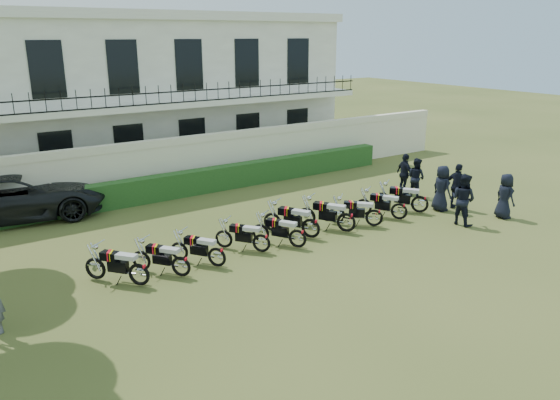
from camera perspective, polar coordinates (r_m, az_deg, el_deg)
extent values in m
plane|color=#3D4B1E|center=(17.12, 1.09, -5.06)|extent=(100.00, 100.00, 0.00)
cube|color=#EBE1C5|center=(23.50, -10.25, 3.37)|extent=(30.00, 0.30, 2.00)
cube|color=#EBE1C5|center=(23.26, -10.40, 6.12)|extent=(30.00, 0.35, 0.30)
cube|color=#18441A|center=(23.34, -7.14, 2.15)|extent=(18.00, 0.60, 1.00)
cube|color=white|center=(28.61, -15.57, 10.52)|extent=(20.00, 8.00, 7.00)
cube|color=white|center=(28.47, -16.18, 17.92)|extent=(20.40, 8.40, 0.40)
cube|color=white|center=(24.24, -11.85, 9.71)|extent=(20.00, 1.40, 0.25)
cube|color=black|center=(23.58, -11.32, 11.01)|extent=(20.00, 0.05, 0.05)
cube|color=black|center=(23.63, -11.25, 9.93)|extent=(20.00, 0.05, 0.05)
cube|color=black|center=(23.92, -22.24, 4.08)|extent=(1.30, 0.12, 2.20)
cube|color=black|center=(23.47, -23.21, 12.43)|extent=(1.30, 0.12, 2.20)
cube|color=black|center=(24.69, -15.45, 5.11)|extent=(1.30, 0.12, 2.20)
cube|color=black|center=(24.25, -16.11, 13.22)|extent=(1.30, 0.12, 2.20)
cube|color=black|center=(25.78, -9.14, 5.99)|extent=(1.30, 0.12, 2.20)
cube|color=black|center=(25.36, -9.51, 13.77)|extent=(1.30, 0.12, 2.20)
cube|color=black|center=(27.16, -3.38, 6.73)|extent=(1.30, 0.12, 2.20)
cube|color=black|center=(26.76, -3.51, 14.12)|extent=(1.30, 0.12, 2.20)
cube|color=black|center=(28.79, 1.79, 7.34)|extent=(1.30, 0.12, 2.20)
cube|color=black|center=(28.42, 1.85, 14.31)|extent=(1.30, 0.12, 2.20)
torus|color=black|center=(14.70, -12.25, -8.03)|extent=(0.47, 0.54, 0.63)
torus|color=black|center=(15.35, -16.65, -7.26)|extent=(0.47, 0.54, 0.63)
cube|color=black|center=(14.93, -14.38, -7.14)|extent=(0.50, 0.55, 0.31)
cube|color=black|center=(14.94, -15.23, -6.03)|extent=(0.50, 0.53, 0.23)
cube|color=red|center=(14.93, -15.24, -6.00)|extent=(0.21, 0.28, 0.24)
cube|color=yellow|center=(14.90, -15.04, -6.03)|extent=(0.19, 0.26, 0.24)
cube|color=#B7B7B7|center=(14.67, -13.53, -6.16)|extent=(0.55, 0.59, 0.12)
cylinder|color=silver|center=(14.99, -16.40, -4.77)|extent=(0.50, 0.41, 0.03)
torus|color=black|center=(15.03, -8.19, -7.29)|extent=(0.42, 0.52, 0.59)
torus|color=black|center=(15.61, -12.32, -6.59)|extent=(0.42, 0.52, 0.59)
cube|color=black|center=(15.23, -10.17, -6.47)|extent=(0.46, 0.53, 0.29)
cube|color=black|center=(15.23, -10.95, -5.45)|extent=(0.46, 0.50, 0.21)
cube|color=red|center=(15.23, -10.95, -5.41)|extent=(0.21, 0.26, 0.22)
cube|color=yellow|center=(15.20, -10.76, -5.44)|extent=(0.18, 0.24, 0.22)
cube|color=#B7B7B7|center=(15.00, -9.35, -5.57)|extent=(0.50, 0.56, 0.12)
cylinder|color=silver|center=(15.28, -12.02, -4.28)|extent=(0.48, 0.37, 0.03)
torus|color=black|center=(15.52, -4.57, -6.38)|extent=(0.40, 0.52, 0.58)
torus|color=black|center=(16.05, -8.57, -5.71)|extent=(0.40, 0.52, 0.58)
cube|color=black|center=(15.70, -6.47, -5.59)|extent=(0.44, 0.53, 0.28)
cube|color=black|center=(15.70, -7.21, -4.61)|extent=(0.45, 0.49, 0.21)
cube|color=red|center=(15.70, -7.21, -4.58)|extent=(0.21, 0.25, 0.22)
cube|color=yellow|center=(15.67, -7.03, -4.61)|extent=(0.19, 0.24, 0.22)
cube|color=#B7B7B7|center=(15.48, -5.66, -4.73)|extent=(0.48, 0.56, 0.11)
cylinder|color=silver|center=(15.74, -8.22, -3.49)|extent=(0.48, 0.35, 0.03)
torus|color=black|center=(16.52, 0.08, -4.84)|extent=(0.43, 0.50, 0.58)
torus|color=black|center=(16.89, -3.94, -4.38)|extent=(0.43, 0.50, 0.58)
cube|color=black|center=(16.62, -1.80, -4.18)|extent=(0.46, 0.51, 0.28)
cube|color=black|center=(16.60, -2.52, -3.27)|extent=(0.46, 0.49, 0.21)
cube|color=red|center=(16.60, -2.53, -3.24)|extent=(0.20, 0.26, 0.22)
cube|color=yellow|center=(16.58, -2.34, -3.26)|extent=(0.17, 0.24, 0.22)
cube|color=#B7B7B7|center=(16.44, -0.96, -3.32)|extent=(0.50, 0.55, 0.11)
cylinder|color=silver|center=(16.60, -3.53, -2.24)|extent=(0.46, 0.38, 0.03)
torus|color=black|center=(16.81, 3.85, -4.45)|extent=(0.39, 0.55, 0.60)
torus|color=black|center=(17.25, -0.12, -3.84)|extent=(0.39, 0.55, 0.60)
cube|color=black|center=(16.95, 2.00, -3.70)|extent=(0.43, 0.55, 0.29)
cube|color=black|center=(16.94, 1.30, -2.76)|extent=(0.45, 0.51, 0.21)
cube|color=red|center=(16.94, 1.30, -2.73)|extent=(0.22, 0.26, 0.22)
cube|color=yellow|center=(16.92, 1.48, -2.76)|extent=(0.20, 0.24, 0.22)
cube|color=#B7B7B7|center=(16.76, 2.85, -2.86)|extent=(0.48, 0.58, 0.12)
cylinder|color=silver|center=(16.96, 0.33, -1.69)|extent=(0.51, 0.34, 0.03)
torus|color=black|center=(17.58, 5.34, -3.40)|extent=(0.41, 0.62, 0.66)
torus|color=black|center=(18.09, 1.19, -2.73)|extent=(0.41, 0.62, 0.66)
cube|color=black|center=(17.75, 3.40, -2.60)|extent=(0.46, 0.61, 0.32)
cube|color=black|center=(17.74, 2.68, -1.60)|extent=(0.48, 0.56, 0.24)
cube|color=red|center=(17.74, 2.68, -1.56)|extent=(0.25, 0.28, 0.25)
cube|color=yellow|center=(17.72, 2.87, -1.59)|extent=(0.23, 0.26, 0.25)
cube|color=#B7B7B7|center=(17.53, 4.30, -1.71)|extent=(0.52, 0.64, 0.13)
cylinder|color=silver|center=(17.78, 1.68, -0.45)|extent=(0.58, 0.35, 0.03)
torus|color=black|center=(18.27, 9.07, -2.72)|extent=(0.44, 0.62, 0.67)
torus|color=black|center=(18.66, 4.84, -2.14)|extent=(0.44, 0.62, 0.67)
cube|color=black|center=(18.39, 7.11, -1.97)|extent=(0.49, 0.62, 0.33)
cube|color=black|center=(18.36, 6.39, -1.00)|extent=(0.50, 0.57, 0.24)
cube|color=red|center=(18.36, 6.40, -0.96)|extent=(0.25, 0.29, 0.25)
cube|color=yellow|center=(18.34, 6.59, -0.99)|extent=(0.23, 0.27, 0.25)
cube|color=#B7B7B7|center=(18.20, 8.04, -1.08)|extent=(0.54, 0.65, 0.13)
cylinder|color=silver|center=(18.37, 5.39, 0.12)|extent=(0.58, 0.37, 0.03)
torus|color=black|center=(19.14, 11.74, -2.05)|extent=(0.49, 0.50, 0.61)
torus|color=black|center=(19.18, 7.86, -1.80)|extent=(0.49, 0.50, 0.61)
cube|color=black|center=(19.10, 9.97, -1.51)|extent=(0.51, 0.52, 0.30)
cube|color=black|center=(19.03, 9.32, -0.70)|extent=(0.50, 0.50, 0.22)
cube|color=red|center=(19.02, 9.32, -0.67)|extent=(0.19, 0.28, 0.23)
cube|color=yellow|center=(19.02, 9.50, -0.68)|extent=(0.16, 0.26, 0.23)
cube|color=#B7B7B7|center=(19.00, 10.83, -0.68)|extent=(0.55, 0.56, 0.12)
cylinder|color=silver|center=(18.95, 8.40, 0.23)|extent=(0.45, 0.44, 0.03)
torus|color=black|center=(19.90, 14.16, -1.47)|extent=(0.40, 0.57, 0.61)
torus|color=black|center=(20.14, 10.53, -1.01)|extent=(0.40, 0.57, 0.61)
cube|color=black|center=(19.96, 12.50, -0.85)|extent=(0.44, 0.56, 0.30)
cube|color=black|center=(19.92, 11.90, -0.03)|extent=(0.46, 0.52, 0.22)
cube|color=red|center=(19.92, 11.90, 0.00)|extent=(0.23, 0.26, 0.23)
cube|color=yellow|center=(19.91, 12.07, -0.02)|extent=(0.21, 0.24, 0.23)
cube|color=#B7B7B7|center=(19.82, 13.32, -0.09)|extent=(0.49, 0.60, 0.12)
cylinder|color=silver|center=(19.90, 11.06, 0.91)|extent=(0.53, 0.34, 0.03)
torus|color=black|center=(20.91, 16.27, -0.69)|extent=(0.46, 0.58, 0.65)
torus|color=black|center=(21.00, 12.51, -0.33)|extent=(0.46, 0.58, 0.65)
cube|color=black|center=(20.89, 14.56, -0.11)|extent=(0.50, 0.59, 0.32)
cube|color=black|center=(20.83, 13.95, 0.72)|extent=(0.51, 0.55, 0.23)
cube|color=red|center=(20.83, 13.95, 0.74)|extent=(0.23, 0.29, 0.25)
cube|color=yellow|center=(20.82, 14.13, 0.73)|extent=(0.20, 0.27, 0.25)
cube|color=#B7B7B7|center=(20.78, 15.42, 0.69)|extent=(0.55, 0.62, 0.13)
cylinder|color=silver|center=(20.78, 13.08, 1.65)|extent=(0.53, 0.41, 0.03)
imported|color=black|center=(21.67, -25.84, 0.31)|extent=(6.37, 3.60, 1.68)
imported|color=black|center=(21.26, 22.45, 0.39)|extent=(0.69, 0.90, 1.65)
imported|color=black|center=(19.99, 18.59, 0.08)|extent=(0.77, 0.95, 1.83)
imported|color=black|center=(21.73, 18.06, 1.34)|extent=(0.66, 1.10, 1.76)
imported|color=black|center=(21.36, 16.53, 1.19)|extent=(0.65, 0.91, 1.74)
imported|color=black|center=(22.95, 14.03, 2.30)|extent=(0.64, 0.81, 1.61)
imported|color=black|center=(23.25, 12.89, 2.68)|extent=(0.61, 1.06, 1.70)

